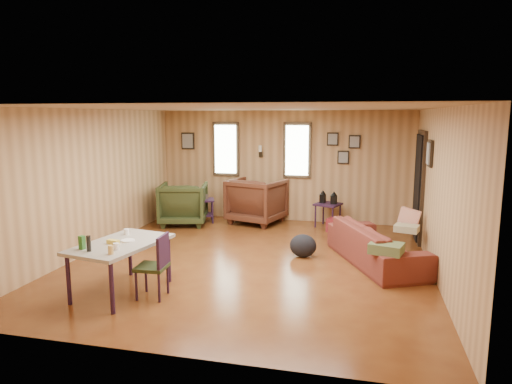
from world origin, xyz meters
The scene contains 11 objects.
room centered at (0.17, 0.27, 1.21)m, with size 5.54×6.04×2.44m.
sofa centered at (1.94, 0.35, 0.41)m, with size 2.09×0.61×0.82m, color maroon.
recliner_brown centered at (-0.50, 2.58, 0.53)m, with size 1.04×0.97×1.07m, color #4E2617.
recliner_green centered at (-1.98, 2.09, 0.49)m, with size 0.95×0.89×0.98m, color #2D3518.
end_table centered at (-1.66, 2.38, 0.35)m, with size 0.62×0.59×0.62m.
side_table centered at (1.02, 2.57, 0.52)m, with size 0.61×0.61×0.76m.
cooler centered at (1.24, 2.17, 0.13)m, with size 0.45×0.39×0.27m.
backpack centered at (0.79, 0.40, 0.19)m, with size 0.48×0.38×0.38m.
sofa_pillows centered at (2.25, 0.24, 0.51)m, with size 0.88×1.90×0.39m.
dining_table centered at (-1.31, -1.67, 0.62)m, with size 1.02×1.44×0.87m.
dining_chair centered at (-0.79, -1.70, 0.46)m, with size 0.39×0.39×0.82m.
Camera 1 is at (1.71, -6.78, 2.29)m, focal length 32.00 mm.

